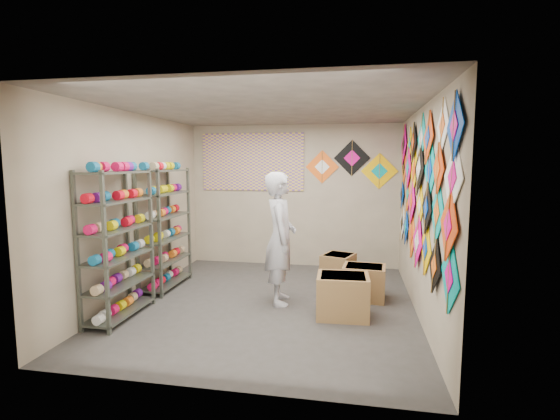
% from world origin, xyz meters
% --- Properties ---
extents(ground, '(4.50, 4.50, 0.00)m').
position_xyz_m(ground, '(0.00, 0.00, 0.00)').
color(ground, '#34312E').
extents(room_walls, '(4.50, 4.50, 4.50)m').
position_xyz_m(room_walls, '(0.00, 0.00, 1.64)').
color(room_walls, tan).
rests_on(room_walls, ground).
extents(shelf_rack_front, '(0.40, 1.10, 1.90)m').
position_xyz_m(shelf_rack_front, '(-1.78, -0.85, 0.95)').
color(shelf_rack_front, '#4C5147').
rests_on(shelf_rack_front, ground).
extents(shelf_rack_back, '(0.40, 1.10, 1.90)m').
position_xyz_m(shelf_rack_back, '(-1.78, 0.45, 0.95)').
color(shelf_rack_back, '#4C5147').
rests_on(shelf_rack_back, ground).
extents(string_spools, '(0.12, 2.36, 0.12)m').
position_xyz_m(string_spools, '(-1.78, -0.20, 1.05)').
color(string_spools, '#EA0E54').
rests_on(string_spools, ground).
extents(kite_wall_display, '(0.06, 4.31, 2.04)m').
position_xyz_m(kite_wall_display, '(1.98, -0.01, 1.64)').
color(kite_wall_display, '#009D9D').
rests_on(kite_wall_display, room_walls).
extents(back_wall_kites, '(1.70, 0.02, 0.91)m').
position_xyz_m(back_wall_kites, '(1.10, 2.24, 1.94)').
color(back_wall_kites, '#FF6314').
rests_on(back_wall_kites, room_walls).
extents(poster, '(2.00, 0.01, 1.10)m').
position_xyz_m(poster, '(-0.80, 2.23, 2.00)').
color(poster, '#6C4494').
rests_on(poster, room_walls).
extents(shopkeeper, '(0.85, 0.71, 1.86)m').
position_xyz_m(shopkeeper, '(0.15, 0.07, 0.93)').
color(shopkeeper, beige).
rests_on(shopkeeper, ground).
extents(carton_a, '(0.68, 0.57, 0.55)m').
position_xyz_m(carton_a, '(1.04, -0.31, 0.27)').
color(carton_a, olive).
rests_on(carton_a, ground).
extents(carton_b, '(0.64, 0.54, 0.49)m').
position_xyz_m(carton_b, '(1.32, 0.44, 0.25)').
color(carton_b, olive).
rests_on(carton_b, ground).
extents(carton_c, '(0.62, 0.65, 0.45)m').
position_xyz_m(carton_c, '(0.91, 1.31, 0.23)').
color(carton_c, olive).
rests_on(carton_c, ground).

